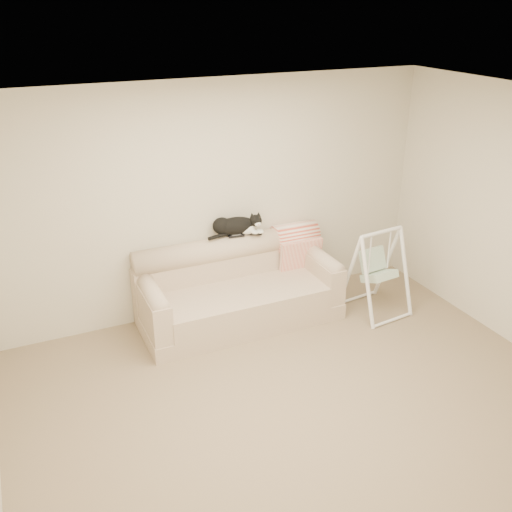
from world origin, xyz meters
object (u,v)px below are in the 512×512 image
(sofa, at_px, (237,290))
(tuxedo_cat, at_px, (236,226))
(baby_swing, at_px, (377,271))
(remote_a, at_px, (236,236))
(remote_b, at_px, (254,233))

(sofa, distance_m, tuxedo_cat, 0.72)
(sofa, bearing_deg, baby_swing, -18.28)
(baby_swing, bearing_deg, sofa, 161.72)
(sofa, xyz_separation_m, remote_a, (0.09, 0.22, 0.56))
(remote_b, bearing_deg, baby_swing, -30.08)
(sofa, height_order, tuxedo_cat, tuxedo_cat)
(sofa, height_order, remote_b, remote_b)
(tuxedo_cat, bearing_deg, sofa, -110.99)
(remote_b, relative_size, baby_swing, 0.17)
(remote_a, relative_size, remote_b, 1.07)
(sofa, distance_m, remote_b, 0.66)
(sofa, xyz_separation_m, remote_b, (0.30, 0.20, 0.56))
(remote_a, height_order, baby_swing, baby_swing)
(remote_a, bearing_deg, sofa, -111.87)
(remote_a, height_order, remote_b, remote_a)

